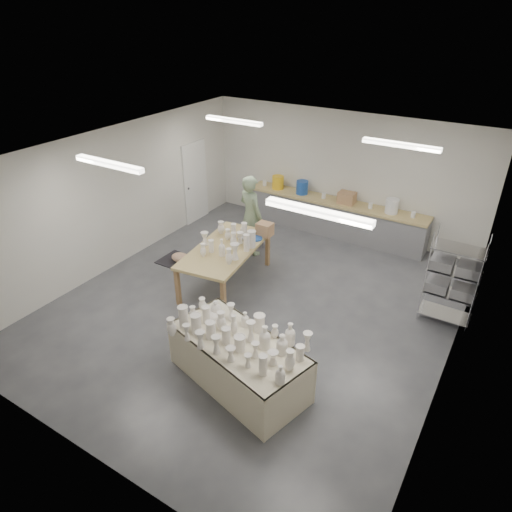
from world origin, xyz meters
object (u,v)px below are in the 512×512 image
Objects in this scene: red_stool at (257,236)px; potter at (251,215)px; work_table at (231,246)px; drying_table at (238,359)px.

potter is at bearing -90.00° from red_stool.
work_table is 1.38m from potter.
drying_table is 4.44m from red_stool.
work_table is 1.27× the size of potter.
work_table reaches higher than drying_table.
potter is 4.17× the size of red_stool.
potter is (-0.36, 1.33, 0.08)m from work_table.
work_table is at bearing -77.33° from red_stool.
drying_table is at bearing -61.22° from work_table.
red_stool is (0.00, 0.27, -0.64)m from potter.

